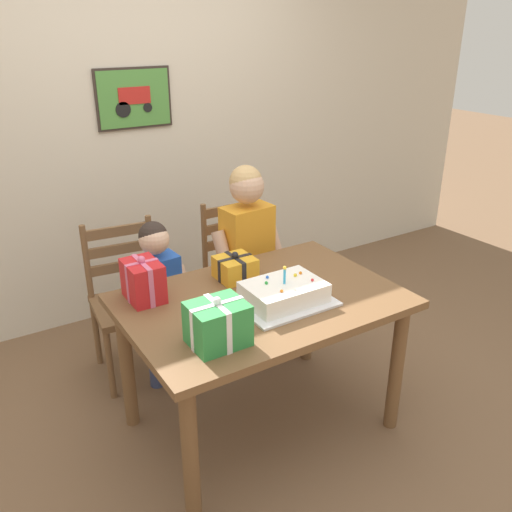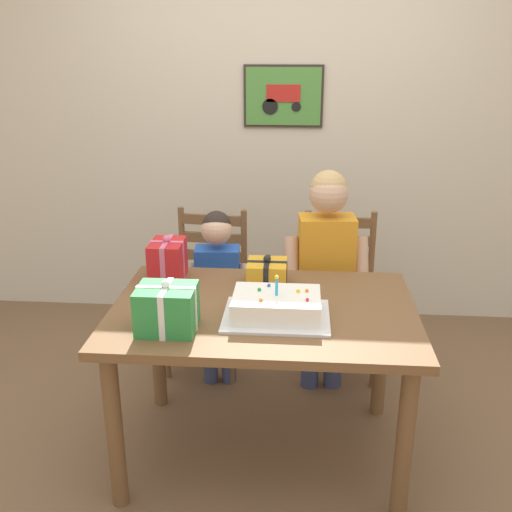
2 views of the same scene
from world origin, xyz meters
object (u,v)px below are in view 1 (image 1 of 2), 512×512
at_px(dining_table, 262,317).
at_px(gift_box_beside_cake, 235,268).
at_px(child_older, 247,246).
at_px(chair_left, 129,300).
at_px(gift_box_red_large, 143,281).
at_px(child_younger, 158,290).
at_px(gift_box_corner_small, 218,324).
at_px(birthday_cake, 284,293).
at_px(chair_right, 242,271).

xyz_separation_m(dining_table, gift_box_beside_cake, (-0.00, 0.25, 0.16)).
bearing_deg(child_older, chair_left, 160.71).
xyz_separation_m(gift_box_red_large, gift_box_beside_cake, (0.48, -0.03, -0.04)).
relative_size(gift_box_beside_cake, child_older, 0.15).
bearing_deg(child_older, child_younger, 179.95).
height_order(gift_box_corner_small, child_older, child_older).
relative_size(birthday_cake, gift_box_beside_cake, 2.33).
distance_m(gift_box_beside_cake, child_older, 0.46).
distance_m(dining_table, child_older, 0.68).
xyz_separation_m(gift_box_beside_cake, chair_left, (-0.38, 0.59, -0.35)).
height_order(chair_left, chair_right, same).
height_order(birthday_cake, gift_box_red_large, gift_box_red_large).
relative_size(dining_table, child_younger, 1.30).
bearing_deg(chair_left, gift_box_corner_small, -89.11).
xyz_separation_m(gift_box_beside_cake, gift_box_corner_small, (-0.37, -0.49, 0.03)).
relative_size(gift_box_red_large, chair_left, 0.24).
xyz_separation_m(gift_box_corner_small, child_younger, (0.08, 0.85, -0.24)).
xyz_separation_m(dining_table, gift_box_red_large, (-0.48, 0.29, 0.20)).
height_order(dining_table, gift_box_beside_cake, gift_box_beside_cake).
bearing_deg(child_older, dining_table, -115.39).
bearing_deg(gift_box_red_large, child_older, 22.73).
relative_size(dining_table, birthday_cake, 2.99).
height_order(gift_box_corner_small, chair_right, gift_box_corner_small).
bearing_deg(child_younger, birthday_cake, -63.79).
distance_m(birthday_cake, gift_box_beside_cake, 0.35).
relative_size(child_older, child_younger, 1.22).
bearing_deg(gift_box_corner_small, chair_left, 90.89).
bearing_deg(child_younger, chair_left, 112.15).
height_order(gift_box_red_large, gift_box_beside_cake, gift_box_red_large).
relative_size(chair_right, child_younger, 0.91).
relative_size(gift_box_red_large, gift_box_corner_small, 0.96).
xyz_separation_m(birthday_cake, chair_right, (0.33, 0.94, -0.34)).
relative_size(dining_table, chair_right, 1.43).
height_order(gift_box_red_large, gift_box_corner_small, gift_box_red_large).
distance_m(chair_right, child_older, 0.38).
xyz_separation_m(chair_right, child_older, (-0.10, -0.24, 0.28)).
height_order(birthday_cake, child_younger, child_younger).
bearing_deg(gift_box_red_large, gift_box_beside_cake, -4.13).
relative_size(chair_left, chair_right, 1.00).
xyz_separation_m(gift_box_corner_small, child_older, (0.66, 0.85, -0.10)).
bearing_deg(chair_left, child_older, -19.29).
bearing_deg(child_older, chair_right, 67.51).
bearing_deg(child_younger, gift_box_beside_cake, -51.22).
xyz_separation_m(dining_table, child_older, (0.29, 0.61, 0.10)).
distance_m(dining_table, gift_box_beside_cake, 0.30).
bearing_deg(gift_box_corner_small, chair_right, 55.26).
distance_m(dining_table, chair_left, 0.95).
bearing_deg(child_younger, gift_box_corner_small, -95.28).
xyz_separation_m(chair_right, child_younger, (-0.67, -0.23, 0.14)).
distance_m(gift_box_red_large, child_younger, 0.45).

